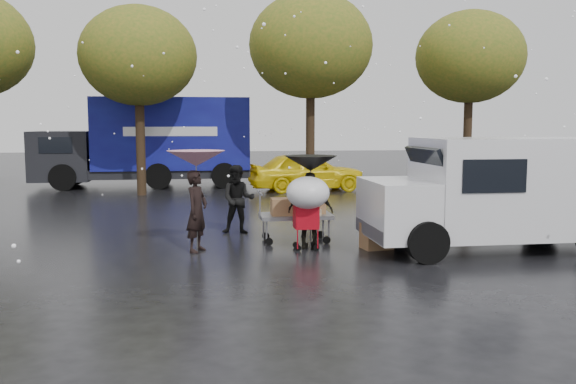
{
  "coord_description": "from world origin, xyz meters",
  "views": [
    {
      "loc": [
        -1.48,
        -11.74,
        2.46
      ],
      "look_at": [
        0.37,
        1.0,
        1.03
      ],
      "focal_mm": 38.0,
      "sensor_mm": 36.0,
      "label": 1
    }
  ],
  "objects": [
    {
      "name": "umbrella_black",
      "position": [
        0.68,
        -0.01,
        1.7
      ],
      "size": [
        1.04,
        1.04,
        1.85
      ],
      "color": "#4C4C4C",
      "rests_on": "ground"
    },
    {
      "name": "white_van",
      "position": [
        4.31,
        -0.61,
        1.16
      ],
      "size": [
        4.91,
        2.18,
        2.2
      ],
      "color": "silver",
      "rests_on": "ground"
    },
    {
      "name": "vendor_cart",
      "position": [
        0.58,
        0.75,
        0.73
      ],
      "size": [
        1.52,
        0.8,
        1.27
      ],
      "color": "slate",
      "rests_on": "ground"
    },
    {
      "name": "ground",
      "position": [
        0.0,
        0.0,
        0.0
      ],
      "size": [
        90.0,
        90.0,
        0.0
      ],
      "primitive_type": "plane",
      "color": "black",
      "rests_on": "ground"
    },
    {
      "name": "person_middle",
      "position": [
        -0.63,
        1.91,
        0.78
      ],
      "size": [
        0.83,
        0.68,
        1.55
      ],
      "primitive_type": "imported",
      "rotation": [
        0.0,
        0.0,
        -0.13
      ],
      "color": "black",
      "rests_on": "ground"
    },
    {
      "name": "yellow_taxi",
      "position": [
        2.48,
        10.53,
        0.73
      ],
      "size": [
        4.41,
        2.13,
        1.45
      ],
      "primitive_type": "imported",
      "rotation": [
        0.0,
        0.0,
        1.67
      ],
      "color": "yellow",
      "rests_on": "ground"
    },
    {
      "name": "tree_row",
      "position": [
        -0.47,
        10.0,
        5.02
      ],
      "size": [
        21.6,
        4.4,
        7.12
      ],
      "color": "black",
      "rests_on": "ground"
    },
    {
      "name": "shopping_cart",
      "position": [
        0.58,
        -0.2,
        1.06
      ],
      "size": [
        0.84,
        0.84,
        1.46
      ],
      "color": "#B70A18",
      "rests_on": "ground"
    },
    {
      "name": "person_black",
      "position": [
        0.68,
        -0.01,
        0.77
      ],
      "size": [
        0.97,
        0.67,
        1.53
      ],
      "primitive_type": "imported",
      "rotation": [
        0.0,
        0.0,
        2.78
      ],
      "color": "black",
      "rests_on": "ground"
    },
    {
      "name": "umbrella_pink",
      "position": [
        -1.55,
        0.06,
        1.81
      ],
      "size": [
        1.12,
        1.12,
        1.96
      ],
      "color": "#4C4C4C",
      "rests_on": "ground"
    },
    {
      "name": "blue_truck",
      "position": [
        -3.37,
        13.01,
        1.76
      ],
      "size": [
        8.3,
        2.6,
        3.5
      ],
      "color": "#0E0C64",
      "rests_on": "ground"
    },
    {
      "name": "box_ground_near",
      "position": [
        1.98,
        -0.18,
        0.25
      ],
      "size": [
        0.62,
        0.53,
        0.5
      ],
      "primitive_type": "cube",
      "rotation": [
        0.0,
        0.0,
        0.16
      ],
      "color": "#915F3F",
      "rests_on": "ground"
    },
    {
      "name": "box_ground_far",
      "position": [
        2.92,
        1.33,
        0.2
      ],
      "size": [
        0.51,
        0.41,
        0.39
      ],
      "primitive_type": "cube",
      "rotation": [
        0.0,
        0.0,
        0.02
      ],
      "color": "#915F3F",
      "rests_on": "ground"
    },
    {
      "name": "person_pink",
      "position": [
        -1.55,
        0.06,
        0.79
      ],
      "size": [
        0.6,
        0.69,
        1.58
      ],
      "primitive_type": "imported",
      "rotation": [
        0.0,
        0.0,
        1.09
      ],
      "color": "black",
      "rests_on": "ground"
    }
  ]
}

